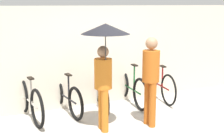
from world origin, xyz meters
TOP-DOWN VIEW (x-y plane):
  - ground_plane at (0.00, 0.00)m, footprint 30.00×30.00m
  - back_wall at (0.00, 2.06)m, footprint 11.11×0.12m
  - parked_bicycle_0 at (-1.56, 1.63)m, footprint 0.44×1.78m
  - parked_bicycle_1 at (-0.78, 1.73)m, footprint 0.44×1.74m
  - parked_bicycle_2 at (0.00, 1.63)m, footprint 0.55×1.72m
  - parked_bicycle_3 at (0.78, 1.69)m, footprint 0.44×1.77m
  - parked_bicycle_4 at (1.56, 1.70)m, footprint 0.44×1.74m
  - pedestrian_leading at (-0.43, 0.42)m, footprint 0.85×0.85m
  - pedestrian_center at (0.48, 0.35)m, footprint 0.32×0.32m

SIDE VIEW (x-z plane):
  - ground_plane at x=0.00m, z-range 0.00..0.00m
  - parked_bicycle_2 at x=0.00m, z-range -0.13..0.84m
  - parked_bicycle_1 at x=-0.78m, z-range -0.16..0.89m
  - parked_bicycle_3 at x=0.78m, z-range -0.14..0.90m
  - parked_bicycle_4 at x=1.56m, z-range -0.14..0.91m
  - parked_bicycle_0 at x=-1.56m, z-range -0.14..0.92m
  - pedestrian_center at x=0.48m, z-range 0.15..1.85m
  - back_wall at x=0.00m, z-range 0.00..2.26m
  - pedestrian_leading at x=-0.43m, z-range 0.49..2.47m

